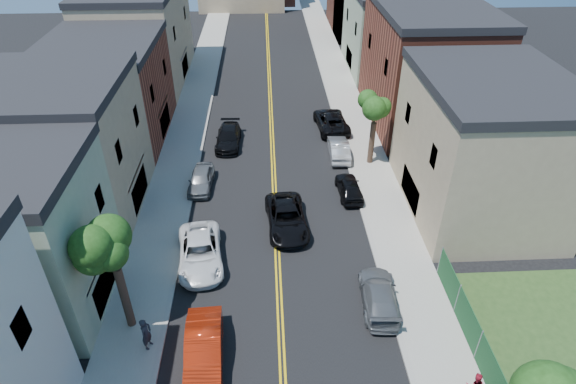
{
  "coord_description": "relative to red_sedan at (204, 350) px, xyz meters",
  "views": [
    {
      "loc": [
        -0.44,
        -3.45,
        20.37
      ],
      "look_at": [
        0.87,
        23.25,
        2.0
      ],
      "focal_mm": 29.93,
      "sensor_mm": 36.0,
      "label": 1
    }
  ],
  "objects": [
    {
      "name": "fence_right",
      "position": [
        13.3,
        -2.09,
        0.27
      ],
      "size": [
        0.04,
        15.0,
        1.9
      ],
      "primitive_type": "cube",
      "color": "#143F1E",
      "rests_on": "sidewalk_right"
    },
    {
      "name": "black_suv_lane",
      "position": [
        4.52,
        10.37,
        -0.06
      ],
      "size": [
        2.97,
        5.73,
        1.54
      ],
      "primitive_type": "imported",
      "rotation": [
        0.0,
        0.0,
        0.07
      ],
      "color": "black",
      "rests_on": "ground"
    },
    {
      "name": "black_car_left",
      "position": [
        0.0,
        22.13,
        -0.11
      ],
      "size": [
        2.21,
        5.05,
        1.45
      ],
      "primitive_type": "imported",
      "rotation": [
        0.0,
        0.0,
        -0.04
      ],
      "color": "black",
      "rests_on": "ground"
    },
    {
      "name": "bldg_left_palegrn",
      "position": [
        -10.2,
        4.41,
        3.42
      ],
      "size": [
        9.0,
        8.0,
        8.5
      ],
      "primitive_type": "cube",
      "color": "gray",
      "rests_on": "ground"
    },
    {
      "name": "tree_right_far",
      "position": [
        11.72,
        18.42,
        4.93
      ],
      "size": [
        4.4,
        4.4,
        8.03
      ],
      "color": "#322319",
      "rests_on": "sidewalk_right"
    },
    {
      "name": "bldg_left_tan_far",
      "position": [
        -10.2,
        38.41,
        3.92
      ],
      "size": [
        9.0,
        16.0,
        9.5
      ],
      "primitive_type": "cube",
      "color": "#998466",
      "rests_on": "ground"
    },
    {
      "name": "bldg_left_brick",
      "position": [
        -10.2,
        24.41,
        3.17
      ],
      "size": [
        9.0,
        12.0,
        8.0
      ],
      "primitive_type": "cube",
      "color": "brown",
      "rests_on": "ground"
    },
    {
      "name": "bldg_right_palegrn",
      "position": [
        17.8,
        40.41,
        3.42
      ],
      "size": [
        9.0,
        12.0,
        8.5
      ],
      "primitive_type": "cube",
      "color": "gray",
      "rests_on": "ground"
    },
    {
      "name": "black_car_right",
      "position": [
        9.3,
        13.96,
        -0.14
      ],
      "size": [
        1.8,
        4.09,
        1.37
      ],
      "primitive_type": "imported",
      "rotation": [
        0.0,
        0.0,
        3.19
      ],
      "color": "black",
      "rests_on": "ground"
    },
    {
      "name": "bldg_right_brick",
      "position": [
        17.8,
        26.41,
        4.17
      ],
      "size": [
        9.0,
        14.0,
        10.0
      ],
      "primitive_type": "cube",
      "color": "brown",
      "rests_on": "ground"
    },
    {
      "name": "sidewalk_left",
      "position": [
        -4.1,
        28.41,
        -0.75
      ],
      "size": [
        3.2,
        100.0,
        0.15
      ],
      "primitive_type": "cube",
      "color": "gray",
      "rests_on": "ground"
    },
    {
      "name": "sidewalk_right",
      "position": [
        11.7,
        28.41,
        -0.75
      ],
      "size": [
        3.2,
        100.0,
        0.15
      ],
      "primitive_type": "cube",
      "color": "gray",
      "rests_on": "ground"
    },
    {
      "name": "curb_left",
      "position": [
        -2.35,
        28.41,
        -0.75
      ],
      "size": [
        0.3,
        100.0,
        0.15
      ],
      "primitive_type": "cube",
      "color": "gray",
      "rests_on": "ground"
    },
    {
      "name": "silver_car_right",
      "position": [
        9.3,
        19.66,
        -0.1
      ],
      "size": [
        1.65,
        4.46,
        1.46
      ],
      "primitive_type": "imported",
      "rotation": [
        0.0,
        0.0,
        3.12
      ],
      "color": "#A1A4A9",
      "rests_on": "ground"
    },
    {
      "name": "grey_car_left",
      "position": [
        -1.7,
        15.53,
        -0.12
      ],
      "size": [
        1.91,
        4.27,
        1.42
      ],
      "primitive_type": "imported",
      "rotation": [
        0.0,
        0.0,
        -0.06
      ],
      "color": "slate",
      "rests_on": "ground"
    },
    {
      "name": "bldg_right_tan",
      "position": [
        17.8,
        12.41,
        3.67
      ],
      "size": [
        9.0,
        12.0,
        9.0
      ],
      "primitive_type": "cube",
      "color": "#998466",
      "rests_on": "ground"
    },
    {
      "name": "tree_left_mid",
      "position": [
        -4.08,
        2.42,
        5.76
      ],
      "size": [
        5.2,
        5.2,
        9.29
      ],
      "color": "#322319",
      "rests_on": "sidewalk_left"
    },
    {
      "name": "bldg_left_tan_near",
      "position": [
        -10.2,
        13.41,
        3.67
      ],
      "size": [
        9.0,
        10.0,
        9.0
      ],
      "primitive_type": "cube",
      "color": "#998466",
      "rests_on": "ground"
    },
    {
      "name": "pedestrian_left",
      "position": [
        -2.9,
        0.9,
        0.27
      ],
      "size": [
        0.65,
        0.8,
        1.9
      ],
      "primitive_type": "imported",
      "rotation": [
        0.0,
        0.0,
        1.26
      ],
      "color": "#24242B",
      "rests_on": "sidewalk_left"
    },
    {
      "name": "grey_car_right",
      "position": [
        9.3,
        3.27,
        -0.13
      ],
      "size": [
        2.26,
        4.9,
        1.39
      ],
      "primitive_type": "imported",
      "rotation": [
        0.0,
        0.0,
        3.08
      ],
      "color": "#585C60",
      "rests_on": "ground"
    },
    {
      "name": "dark_car_right_far",
      "position": [
        9.3,
        24.81,
        -0.04
      ],
      "size": [
        3.11,
        5.9,
        1.58
      ],
      "primitive_type": "imported",
      "rotation": [
        0.0,
        0.0,
        3.23
      ],
      "color": "black",
      "rests_on": "ground"
    },
    {
      "name": "white_pickup",
      "position": [
        -0.91,
        7.21,
        -0.05
      ],
      "size": [
        3.27,
        5.89,
        1.56
      ],
      "primitive_type": "imported",
      "rotation": [
        0.0,
        0.0,
        0.13
      ],
      "color": "silver",
      "rests_on": "ground"
    },
    {
      "name": "red_sedan",
      "position": [
        0.0,
        0.0,
        0.0
      ],
      "size": [
        2.05,
        5.12,
        1.66
      ],
      "primitive_type": "imported",
      "rotation": [
        0.0,
        0.0,
        0.06
      ],
      "color": "#AA220B",
      "rests_on": "ground"
    },
    {
      "name": "curb_right",
      "position": [
        9.95,
        28.41,
        -0.75
      ],
      "size": [
        0.3,
        100.0,
        0.15
      ],
      "primitive_type": "cube",
      "color": "gray",
      "rests_on": "ground"
    }
  ]
}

